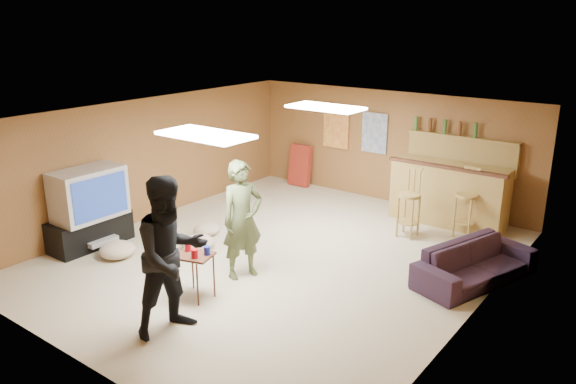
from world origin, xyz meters
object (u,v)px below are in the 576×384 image
Objects in this scene: bar_counter at (449,194)px; person_black at (171,256)px; tv_body at (89,194)px; sofa at (475,263)px; tray_table at (195,276)px; person_olive at (242,220)px.

bar_counter is 5.52m from person_black.
tv_body is at bearing -133.00° from bar_counter.
tray_table is at bearing 152.23° from sofa.
person_black reaches higher than sofa.
sofa is at bearing 24.71° from tv_body.
person_olive is 1.62m from person_black.
person_black reaches higher than tv_body.
tray_table is (-1.60, -4.66, -0.25)m from bar_counter.
person_black is 4.21m from sofa.
person_olive reaches higher than sofa.
person_olive is 2.79× the size of tray_table.
person_black is (2.95, -0.93, 0.05)m from tv_body.
tray_table is at bearing -108.98° from bar_counter.
tv_body reaches higher than tray_table.
person_olive is 0.91× the size of sofa.
tray_table is (2.55, -0.21, -0.60)m from tv_body.
person_olive is at bearing 84.59° from tray_table.
person_black reaches higher than tray_table.
person_olive is at bearing 14.13° from tv_body.
person_olive is 0.89× the size of person_black.
tv_body reaches higher than bar_counter.
bar_counter is 2.34m from sofa.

